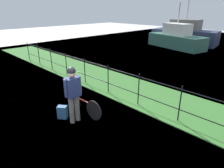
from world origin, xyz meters
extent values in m
plane|color=beige|center=(0.00, 0.00, 0.00)|extent=(60.00, 60.00, 0.00)
cube|color=#38702D|center=(0.00, 3.19, 0.01)|extent=(27.00, 2.40, 0.03)
cylinder|color=black|center=(-9.00, 2.34, 0.57)|extent=(0.04, 0.04, 1.14)
cylinder|color=black|center=(-7.50, 2.34, 0.57)|extent=(0.04, 0.04, 1.14)
cylinder|color=black|center=(-6.00, 2.34, 0.57)|extent=(0.04, 0.04, 1.14)
cylinder|color=black|center=(-4.50, 2.34, 0.57)|extent=(0.04, 0.04, 1.14)
cylinder|color=black|center=(-3.00, 2.34, 0.57)|extent=(0.04, 0.04, 1.14)
cylinder|color=black|center=(-1.50, 2.34, 0.57)|extent=(0.04, 0.04, 1.14)
cylinder|color=black|center=(0.00, 2.34, 0.57)|extent=(0.04, 0.04, 1.14)
cylinder|color=black|center=(1.50, 2.34, 0.57)|extent=(0.04, 0.04, 1.14)
cylinder|color=black|center=(0.00, 2.34, 0.40)|extent=(18.00, 0.03, 0.03)
cylinder|color=black|center=(0.00, 2.34, 1.03)|extent=(18.00, 0.03, 0.03)
cylinder|color=black|center=(-0.33, 0.64, 0.31)|extent=(0.62, 0.07, 0.62)
cylinder|color=black|center=(-1.31, 0.59, 0.31)|extent=(0.62, 0.07, 0.62)
cylinder|color=#9E2D2D|center=(-0.82, 0.62, 0.48)|extent=(0.77, 0.08, 0.04)
cube|color=black|center=(-1.19, 0.60, 0.52)|extent=(0.20, 0.10, 0.06)
cube|color=slate|center=(-1.19, 0.60, 0.61)|extent=(0.37, 0.18, 0.02)
cube|color=#A87F51|center=(-1.19, 0.60, 0.75)|extent=(0.34, 0.28, 0.27)
ellipsoid|color=#4C3D2D|center=(-1.19, 0.60, 0.95)|extent=(0.29, 0.15, 0.13)
sphere|color=#4C3D2D|center=(-1.07, 0.60, 1.01)|extent=(0.11, 0.11, 0.11)
cylinder|color=slate|center=(-0.65, 0.27, 0.41)|extent=(0.14, 0.14, 0.82)
cylinder|color=slate|center=(-0.65, 0.07, 0.41)|extent=(0.14, 0.14, 0.82)
cube|color=navy|center=(-0.65, 0.17, 1.10)|extent=(0.28, 0.41, 0.56)
cylinder|color=navy|center=(-0.66, 0.39, 1.13)|extent=(0.10, 0.10, 0.50)
cylinder|color=navy|center=(-0.64, -0.05, 1.13)|extent=(0.10, 0.10, 0.50)
sphere|color=tan|center=(-0.65, 0.17, 1.49)|extent=(0.22, 0.22, 0.22)
sphere|color=black|center=(-0.65, 0.17, 1.57)|extent=(0.23, 0.23, 0.23)
cube|color=#28517A|center=(-1.07, 0.01, 0.20)|extent=(0.33, 0.31, 0.40)
cube|color=#336656|center=(-4.34, 12.87, 0.53)|extent=(5.21, 2.82, 1.06)
cube|color=silver|center=(-4.34, 12.87, 1.51)|extent=(2.40, 1.67, 0.91)
cylinder|color=#B2B2B2|center=(-4.34, 12.87, 2.77)|extent=(0.10, 0.10, 1.60)
cube|color=#2D3856|center=(-4.76, 15.23, 0.64)|extent=(5.89, 3.00, 1.27)
cube|color=slate|center=(-4.76, 15.23, 1.73)|extent=(2.67, 1.91, 0.91)
cylinder|color=#B2B2B2|center=(-4.76, 15.23, 2.99)|extent=(0.10, 0.10, 1.60)
camera|label=1|loc=(3.69, -2.56, 3.16)|focal=31.25mm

